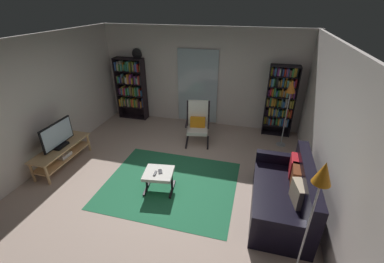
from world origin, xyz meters
The scene contains 18 objects.
ground_plane centered at (0.00, 0.00, 0.00)m, with size 7.02×7.02×0.00m, color #BCA293.
wall_back centered at (0.00, 2.90, 1.30)m, with size 5.60×0.06×2.60m, color silver.
wall_left centered at (-2.70, 0.00, 1.30)m, with size 0.06×6.00×2.60m, color silver.
wall_right centered at (2.70, 0.00, 1.30)m, with size 0.06×6.00×2.60m, color silver.
glass_door_panel centered at (-0.07, 2.83, 1.05)m, with size 1.10×0.01×2.00m, color silver.
area_rug centered at (0.10, -0.03, 0.00)m, with size 2.48×2.06×0.01m, color #26724A.
tv_stand centered at (-2.31, 0.02, 0.30)m, with size 0.45×1.39×0.45m.
television centered at (-2.31, 0.02, 0.70)m, with size 0.20×0.83×0.54m.
bookshelf_near_tv centered at (-2.00, 2.70, 0.94)m, with size 0.83×0.30×1.75m.
bookshelf_near_sofa centered at (2.10, 2.70, 0.96)m, with size 0.70×0.30×1.80m.
leather_sofa centered at (2.16, -0.18, 0.32)m, with size 0.88×1.81×0.90m.
lounge_armchair centered at (0.21, 1.76, 0.53)m, with size 0.67×0.74×1.02m.
ottoman centered at (-0.04, -0.21, 0.32)m, with size 0.58×0.55×0.39m.
tv_remote centered at (-0.08, -0.28, 0.40)m, with size 0.04×0.14×0.02m, color black.
cell_phone centered at (-0.02, -0.20, 0.40)m, with size 0.07×0.14×0.01m, color black.
floor_lamp_by_sofa centered at (2.25, -1.34, 1.43)m, with size 0.22×0.22×1.76m.
floor_lamp_by_shelf centered at (2.23, 2.09, 1.33)m, with size 0.22×0.22×1.62m.
wall_clock centered at (-1.78, 2.82, 1.85)m, with size 0.29×0.03×0.29m.
Camera 1 is at (1.51, -3.68, 3.18)m, focal length 23.86 mm.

